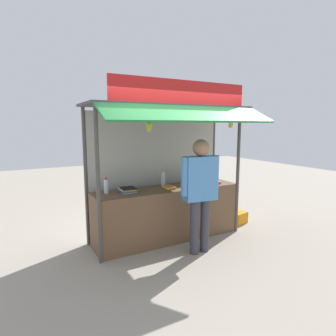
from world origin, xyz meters
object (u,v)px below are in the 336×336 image
Objects in this scene: water_bottle_mid_left at (185,176)px; magazine_stack_center at (169,187)px; vendor_person at (200,186)px; banana_bunch_inner_left at (149,127)px; water_bottle_front_right at (163,180)px; magazine_stack_far_left at (128,190)px; plastic_crate at (237,217)px; banana_bunch_inner_right at (231,124)px; water_bottle_left at (106,186)px; magazine_stack_back_right at (213,182)px.

water_bottle_mid_left is 0.52m from magazine_stack_center.
banana_bunch_inner_left is at bearing -15.96° from vendor_person.
water_bottle_front_right is 0.76m from magazine_stack_far_left.
vendor_person reaches higher than plastic_crate.
plastic_crate is (2.19, 0.45, -1.85)m from banana_bunch_inner_left.
water_bottle_mid_left is 1.26m from banana_bunch_inner_right.
water_bottle_front_right reaches higher than magazine_stack_far_left.
magazine_stack_far_left is 1.25× the size of banana_bunch_inner_right.
magazine_stack_center is 0.72m from vendor_person.
water_bottle_left reaches higher than plastic_crate.
plastic_crate is at bearing 35.12° from banana_bunch_inner_right.
vendor_person reaches higher than magazine_stack_back_right.
water_bottle_left reaches higher than water_bottle_front_right.
vendor_person is at bearing -23.71° from banana_bunch_inner_left.
magazine_stack_back_right is at bearing 13.27° from banana_bunch_inner_left.
magazine_stack_center is 1.22m from banana_bunch_inner_left.
water_bottle_left is 1.06× the size of magazine_stack_center.
vendor_person is at bearing -107.54° from water_bottle_mid_left.
banana_bunch_inner_right reaches higher than vendor_person.
plastic_crate is at bearing -5.36° from water_bottle_front_right.
magazine_stack_back_right is 0.94× the size of banana_bunch_inner_left.
water_bottle_left is 1.08× the size of banana_bunch_inner_right.
banana_bunch_inner_right is (1.55, 0.00, 0.05)m from banana_bunch_inner_left.
banana_bunch_inner_right is at bearing -15.04° from water_bottle_left.
magazine_stack_back_right is at bearing -15.66° from water_bottle_front_right.
water_bottle_front_right is 0.44m from water_bottle_mid_left.
banana_bunch_inner_right is (0.56, -0.59, 0.96)m from water_bottle_mid_left.
banana_bunch_inner_right is at bearing -144.88° from plastic_crate.
banana_bunch_inner_right is 0.13× the size of vendor_person.
magazine_stack_far_left is at bearing -20.53° from water_bottle_left.
water_bottle_mid_left is 0.18× the size of vendor_person.
magazine_stack_far_left reaches higher than magazine_stack_back_right.
banana_bunch_inner_left is at bearing -149.42° from water_bottle_mid_left.
water_bottle_left is 0.14× the size of vendor_person.
water_bottle_left is 1.49m from vendor_person.
magazine_stack_far_left is at bearing -167.61° from water_bottle_front_right.
water_bottle_front_right is 1.04× the size of magazine_stack_center.
plastic_crate is at bearing 7.99° from magazine_stack_back_right.
banana_bunch_inner_left is at bearing -66.89° from magazine_stack_far_left.
magazine_stack_center is at bearing -68.23° from vendor_person.
water_bottle_mid_left is at bearing -99.79° from vendor_person.
banana_bunch_inner_right reaches higher than water_bottle_mid_left.
water_bottle_left is (-1.06, -0.04, 0.00)m from water_bottle_front_right.
magazine_stack_back_right is 1.14m from banana_bunch_inner_right.
banana_bunch_inner_right is at bearing 0.09° from banana_bunch_inner_left.
magazine_stack_back_right is at bearing -131.17° from vendor_person.
water_bottle_mid_left is at bearing 30.58° from banana_bunch_inner_left.
banana_bunch_inner_right is at bearing -75.01° from magazine_stack_back_right.
vendor_person is (-0.85, -0.31, -0.95)m from banana_bunch_inner_right.
banana_bunch_inner_right is at bearing -20.02° from magazine_stack_center.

